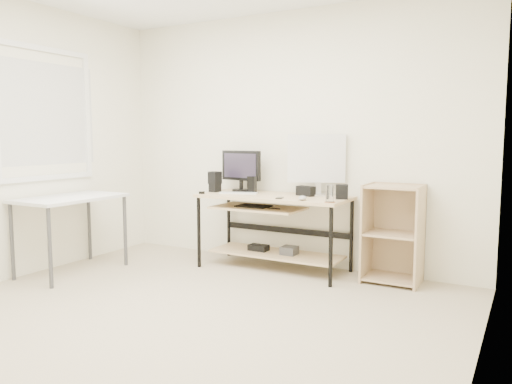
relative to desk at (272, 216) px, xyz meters
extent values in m
cube|color=#BBAC8F|center=(0.03, -1.66, -0.54)|extent=(4.00, 4.00, 0.01)
cube|color=white|center=(0.03, 0.34, 0.76)|extent=(4.00, 0.01, 2.60)
cube|color=white|center=(2.03, -1.66, 0.76)|extent=(0.01, 4.00, 2.60)
cube|color=white|center=(-1.96, -1.06, 1.01)|extent=(0.01, 1.00, 1.20)
cube|color=#D5B887|center=(0.03, -0.01, 0.20)|extent=(1.50, 0.65, 0.03)
cube|color=#D5B887|center=(-0.12, -0.06, 0.08)|extent=(0.90, 0.49, 0.02)
cube|color=#D5B887|center=(0.03, 0.04, -0.39)|extent=(1.35, 0.46, 0.02)
cube|color=black|center=(-0.17, -0.06, 0.10)|extent=(0.33, 0.22, 0.01)
cylinder|color=black|center=(0.08, -0.11, 0.10)|extent=(0.14, 0.01, 0.01)
cube|color=#3E3E41|center=(0.18, 0.04, -0.34)|extent=(0.15, 0.15, 0.08)
cube|color=black|center=(-0.17, 0.04, -0.35)|extent=(0.20, 0.12, 0.06)
cylinder|color=black|center=(-0.68, -0.29, -0.18)|extent=(0.04, 0.04, 0.72)
cylinder|color=black|center=(-0.68, 0.28, -0.18)|extent=(0.04, 0.04, 0.72)
cylinder|color=black|center=(0.74, -0.29, -0.18)|extent=(0.04, 0.04, 0.72)
cylinder|color=black|center=(0.74, 0.28, -0.18)|extent=(0.04, 0.04, 0.72)
cube|color=silver|center=(-1.65, -1.06, 0.20)|extent=(0.60, 1.00, 0.03)
cylinder|color=#3E3E41|center=(-1.91, -1.52, -0.18)|extent=(0.04, 0.04, 0.72)
cylinder|color=#3E3E41|center=(-1.91, -0.60, -0.18)|extent=(0.04, 0.04, 0.72)
cylinder|color=#3E3E41|center=(-1.39, -1.52, -0.18)|extent=(0.04, 0.04, 0.72)
cylinder|color=#3E3E41|center=(-1.39, -0.60, -0.18)|extent=(0.04, 0.04, 0.72)
cube|color=tan|center=(0.94, 0.12, -0.09)|extent=(0.02, 0.40, 0.90)
cube|color=tan|center=(1.42, 0.12, -0.09)|extent=(0.02, 0.40, 0.90)
cube|color=tan|center=(1.18, 0.31, -0.09)|extent=(0.50, 0.02, 0.90)
cube|color=tan|center=(1.18, 0.12, -0.50)|extent=(0.46, 0.38, 0.02)
cube|color=tan|center=(1.18, 0.12, -0.09)|extent=(0.46, 0.38, 0.02)
cube|color=tan|center=(1.18, 0.12, 0.34)|extent=(0.46, 0.38, 0.02)
cylinder|color=black|center=(-0.45, 0.16, 0.22)|extent=(0.20, 0.20, 0.02)
cylinder|color=black|center=(-0.45, 0.16, 0.28)|extent=(0.04, 0.04, 0.10)
cube|color=black|center=(-0.45, 0.16, 0.49)|extent=(0.47, 0.10, 0.31)
cube|color=black|center=(-0.45, 0.13, 0.49)|extent=(0.40, 0.04, 0.25)
cube|color=silver|center=(0.39, 0.19, 0.22)|extent=(0.20, 0.18, 0.02)
cylinder|color=silver|center=(0.39, 0.19, 0.28)|extent=(0.05, 0.05, 0.11)
cube|color=silver|center=(0.39, 0.19, 0.58)|extent=(0.54, 0.28, 0.47)
cube|color=#24669C|center=(0.39, 0.16, 0.58)|extent=(0.44, 0.20, 0.38)
cube|color=silver|center=(-0.35, -0.06, 0.22)|extent=(0.40, 0.23, 0.01)
ellipsoid|color=#A9A9AE|center=(0.43, -0.22, 0.23)|extent=(0.11, 0.14, 0.04)
cube|color=black|center=(0.32, 0.11, 0.26)|extent=(0.21, 0.14, 0.10)
cube|color=black|center=(-0.66, -0.03, 0.25)|extent=(0.11, 0.11, 0.09)
cube|color=black|center=(-0.66, -0.03, 0.36)|extent=(0.12, 0.12, 0.13)
cube|color=black|center=(0.71, 0.05, 0.28)|extent=(0.14, 0.14, 0.13)
cube|color=black|center=(-0.26, 0.07, 0.30)|extent=(0.09, 0.06, 0.17)
cylinder|color=black|center=(-0.68, -0.24, 0.22)|extent=(0.08, 0.08, 0.03)
cube|color=black|center=(0.19, -0.20, 0.22)|extent=(0.09, 0.12, 0.01)
cylinder|color=#AB724D|center=(0.71, -0.25, 0.21)|extent=(0.10, 0.10, 0.01)
cylinder|color=white|center=(0.71, -0.25, 0.29)|extent=(0.08, 0.08, 0.15)
camera|label=1|loc=(2.25, -4.37, 0.79)|focal=35.00mm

